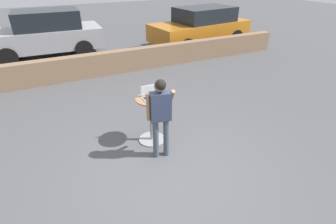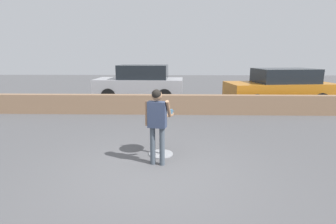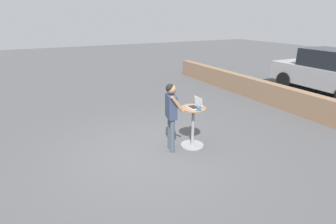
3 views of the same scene
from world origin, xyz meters
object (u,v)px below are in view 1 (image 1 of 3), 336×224
object	(u,v)px
cafe_table	(151,119)
parked_car_near_street	(46,33)
coffee_mug	(161,94)
standing_person	(161,110)
parked_car_further_down	(201,26)
laptop	(149,95)

from	to	relation	value
cafe_table	parked_car_near_street	world-z (taller)	parked_car_near_street
cafe_table	coffee_mug	world-z (taller)	coffee_mug
cafe_table	standing_person	world-z (taller)	standing_person
parked_car_near_street	parked_car_further_down	world-z (taller)	parked_car_near_street
laptop	standing_person	size ratio (longest dim) A/B	0.19
cafe_table	coffee_mug	bearing A→B (deg)	-0.46
cafe_table	coffee_mug	distance (m)	0.56
laptop	parked_car_further_down	world-z (taller)	parked_car_further_down
coffee_mug	parked_car_further_down	world-z (taller)	parked_car_further_down
standing_person	parked_car_further_down	xyz separation A→B (m)	(5.05, 6.60, -0.15)
laptop	parked_car_further_down	distance (m)	7.81
parked_car_near_street	parked_car_further_down	size ratio (longest dim) A/B	0.92
cafe_table	coffee_mug	xyz separation A→B (m)	(0.23, -0.00, 0.51)
coffee_mug	parked_car_further_down	xyz separation A→B (m)	(4.79, 6.03, -0.17)
parked_car_further_down	standing_person	bearing A→B (deg)	-127.45
cafe_table	coffee_mug	size ratio (longest dim) A/B	7.80
standing_person	cafe_table	bearing A→B (deg)	85.70
coffee_mug	laptop	bearing A→B (deg)	167.90
laptop	standing_person	world-z (taller)	standing_person
parked_car_near_street	coffee_mug	bearing A→B (deg)	-77.45
standing_person	parked_car_near_street	distance (m)	8.12
standing_person	parked_car_further_down	distance (m)	8.31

